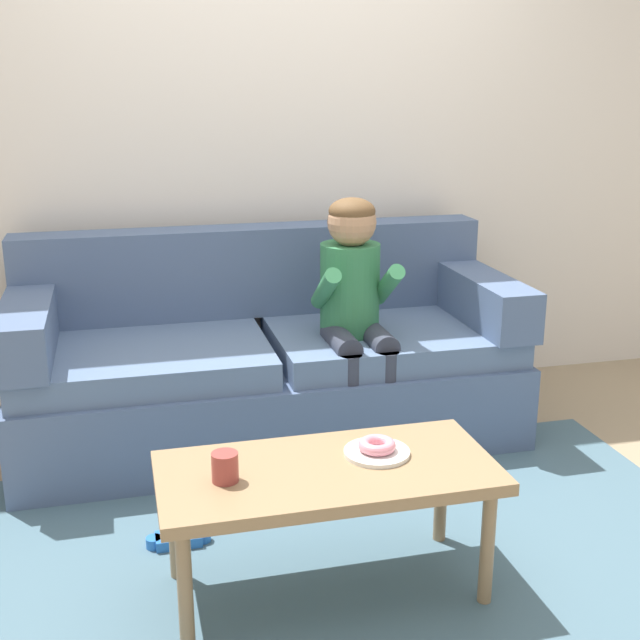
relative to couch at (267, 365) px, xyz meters
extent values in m
plane|color=#9E896B|center=(0.14, -0.85, -0.34)|extent=(10.00, 10.00, 0.00)
cube|color=silver|center=(0.14, 0.55, 1.06)|extent=(8.00, 0.10, 2.80)
cube|color=#476675|center=(0.14, -1.10, -0.33)|extent=(2.60, 1.74, 0.01)
cube|color=slate|center=(0.00, -0.05, -0.15)|extent=(2.20, 0.90, 0.38)
cube|color=slate|center=(-0.55, -0.10, 0.10)|extent=(1.05, 0.74, 0.12)
cube|color=slate|center=(0.55, -0.10, 0.10)|extent=(1.05, 0.74, 0.12)
cube|color=slate|center=(0.00, 0.30, 0.37)|extent=(2.20, 0.20, 0.42)
cube|color=slate|center=(-1.00, -0.05, 0.27)|extent=(0.20, 0.90, 0.22)
cube|color=slate|center=(1.00, -0.05, 0.27)|extent=(0.20, 0.90, 0.22)
cube|color=#937551|center=(-0.04, -1.25, 0.08)|extent=(1.04, 0.49, 0.04)
cylinder|color=#937551|center=(-0.50, -1.44, -0.14)|extent=(0.04, 0.04, 0.40)
cylinder|color=#937551|center=(0.42, -1.44, -0.14)|extent=(0.04, 0.04, 0.40)
cylinder|color=#937551|center=(-0.50, -1.07, -0.14)|extent=(0.04, 0.04, 0.40)
cylinder|color=#937551|center=(0.42, -1.07, -0.14)|extent=(0.04, 0.04, 0.40)
cylinder|color=#337A4C|center=(0.35, -0.13, 0.36)|extent=(0.26, 0.26, 0.40)
sphere|color=tan|center=(0.35, -0.15, 0.66)|extent=(0.21, 0.21, 0.21)
ellipsoid|color=brown|center=(0.35, -0.15, 0.71)|extent=(0.20, 0.20, 0.12)
cylinder|color=#333847|center=(0.27, -0.28, 0.17)|extent=(0.11, 0.30, 0.11)
cylinder|color=#333847|center=(0.27, -0.43, -0.06)|extent=(0.09, 0.09, 0.44)
cube|color=black|center=(0.27, -0.48, -0.31)|extent=(0.10, 0.20, 0.06)
cylinder|color=#337A4C|center=(0.21, -0.23, 0.40)|extent=(0.07, 0.29, 0.23)
cylinder|color=#333847|center=(0.43, -0.28, 0.17)|extent=(0.11, 0.30, 0.11)
cylinder|color=#333847|center=(0.43, -0.43, -0.06)|extent=(0.09, 0.09, 0.44)
cube|color=black|center=(0.43, -0.48, -0.31)|extent=(0.10, 0.20, 0.06)
cylinder|color=#337A4C|center=(0.49, -0.23, 0.40)|extent=(0.07, 0.29, 0.23)
cylinder|color=white|center=(0.13, -1.21, 0.11)|extent=(0.21, 0.21, 0.01)
torus|color=pink|center=(0.13, -1.21, 0.14)|extent=(0.16, 0.16, 0.04)
cylinder|color=#993D38|center=(-0.36, -1.27, 0.15)|extent=(0.08, 0.08, 0.09)
cube|color=blue|center=(-0.48, -0.88, -0.31)|extent=(0.16, 0.09, 0.05)
cylinder|color=blue|center=(-0.57, -0.88, -0.31)|extent=(0.06, 0.06, 0.05)
cylinder|color=blue|center=(-0.40, -0.88, -0.31)|extent=(0.06, 0.06, 0.05)
camera|label=1|loc=(-0.62, -3.45, 1.25)|focal=45.95mm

